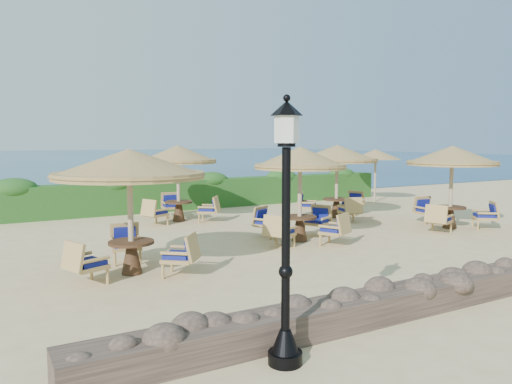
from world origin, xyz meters
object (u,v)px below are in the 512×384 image
cafe_set_1 (300,179)px  cafe_set_4 (337,165)px  cafe_set_0 (130,181)px  cafe_set_3 (178,167)px  lamp_post (286,244)px  cafe_set_2 (452,169)px  extra_parasol (376,154)px

cafe_set_1 → cafe_set_4: (3.57, 2.84, 0.18)m
cafe_set_0 → cafe_set_3: (3.32, 6.00, -0.10)m
lamp_post → cafe_set_1: 7.77m
lamp_post → cafe_set_4: 12.23m
cafe_set_1 → cafe_set_2: (5.37, -0.68, 0.16)m
cafe_set_2 → cafe_set_4: 3.96m
cafe_set_2 → cafe_set_3: size_ratio=1.03×
lamp_post → cafe_set_2: (9.91, 5.62, 0.37)m
extra_parasol → cafe_set_3: 9.83m
lamp_post → cafe_set_0: bearing=95.7°
cafe_set_0 → cafe_set_4: bearing=24.5°
extra_parasol → cafe_set_0: (-13.12, -6.79, -0.18)m
lamp_post → cafe_set_0: (-0.52, 5.21, 0.44)m
cafe_set_3 → cafe_set_2: bearing=-38.2°
cafe_set_1 → cafe_set_2: size_ratio=0.99×
extra_parasol → cafe_set_0: cafe_set_0 is taller
lamp_post → cafe_set_4: lamp_post is taller
cafe_set_0 → cafe_set_3: size_ratio=1.15×
extra_parasol → cafe_set_4: cafe_set_4 is taller
extra_parasol → cafe_set_3: (-9.80, -0.79, -0.29)m
cafe_set_2 → extra_parasol: bearing=67.1°
lamp_post → extra_parasol: (12.60, 12.00, 0.62)m
cafe_set_0 → cafe_set_2: bearing=2.3°
lamp_post → cafe_set_2: size_ratio=1.16×
extra_parasol → cafe_set_2: bearing=-112.9°
cafe_set_1 → cafe_set_4: same height
lamp_post → cafe_set_1: lamp_post is taller
extra_parasol → lamp_post: bearing=-136.4°
extra_parasol → cafe_set_4: 5.33m
cafe_set_1 → extra_parasol: bearing=35.2°
extra_parasol → cafe_set_1: 9.88m
cafe_set_2 → cafe_set_4: size_ratio=0.97×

